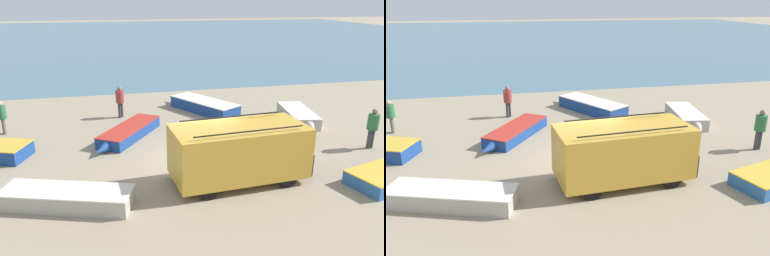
% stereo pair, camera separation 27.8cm
% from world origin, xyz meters
% --- Properties ---
extents(ground_plane, '(200.00, 200.00, 0.00)m').
position_xyz_m(ground_plane, '(0.00, 0.00, 0.00)').
color(ground_plane, gray).
extents(sea_water, '(120.00, 80.00, 0.01)m').
position_xyz_m(sea_water, '(0.00, 52.00, 0.00)').
color(sea_water, '#477084').
rests_on(sea_water, ground_plane).
extents(parked_van, '(4.95, 2.45, 2.22)m').
position_xyz_m(parked_van, '(0.97, -1.90, 1.16)').
color(parked_van, gold).
rests_on(parked_van, ground_plane).
extents(fishing_rowboat_0, '(3.56, 5.03, 0.67)m').
position_xyz_m(fishing_rowboat_0, '(1.86, 6.96, 0.33)').
color(fishing_rowboat_0, navy).
rests_on(fishing_rowboat_0, ground_plane).
extents(fishing_rowboat_1, '(1.86, 4.28, 0.62)m').
position_xyz_m(fishing_rowboat_1, '(6.36, 3.80, 0.31)').
color(fishing_rowboat_1, '#ADA89E').
rests_on(fishing_rowboat_1, ground_plane).
extents(fishing_rowboat_2, '(3.38, 4.46, 0.53)m').
position_xyz_m(fishing_rowboat_2, '(-2.63, 3.39, 0.27)').
color(fishing_rowboat_2, navy).
rests_on(fishing_rowboat_2, ground_plane).
extents(fishing_rowboat_3, '(5.05, 2.46, 0.58)m').
position_xyz_m(fishing_rowboat_3, '(-5.09, -2.30, 0.29)').
color(fishing_rowboat_3, '#ADA89E').
rests_on(fishing_rowboat_3, ground_plane).
extents(fisherman_0, '(0.43, 0.43, 1.63)m').
position_xyz_m(fisherman_0, '(-8.47, 5.28, 0.97)').
color(fisherman_0, '#5B564C').
rests_on(fisherman_0, ground_plane).
extents(fisherman_1, '(0.46, 0.46, 1.74)m').
position_xyz_m(fisherman_1, '(-2.82, 6.71, 1.04)').
color(fisherman_1, '#38383D').
rests_on(fisherman_1, ground_plane).
extents(fisherman_2, '(0.47, 0.47, 1.80)m').
position_xyz_m(fisherman_2, '(7.65, -0.25, 1.08)').
color(fisherman_2, '#38383D').
rests_on(fisherman_2, ground_plane).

